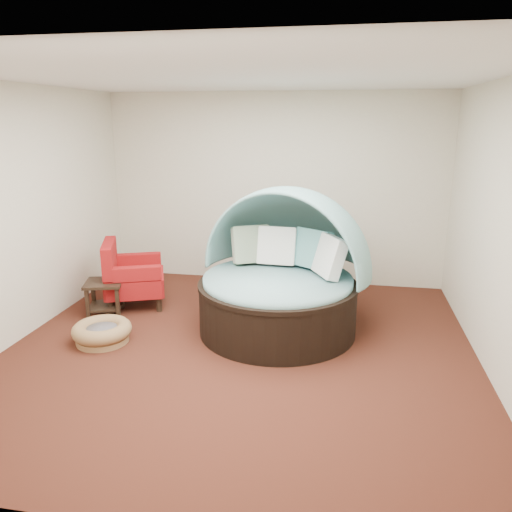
% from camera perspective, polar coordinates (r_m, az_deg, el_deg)
% --- Properties ---
extents(floor, '(5.00, 5.00, 0.00)m').
position_cam_1_polar(floor, '(5.50, -1.92, -10.67)').
color(floor, '#4D2316').
rests_on(floor, ground).
extents(wall_back, '(5.00, 0.00, 5.00)m').
position_cam_1_polar(wall_back, '(7.47, 2.09, 7.59)').
color(wall_back, beige).
rests_on(wall_back, floor).
extents(wall_front, '(5.00, 0.00, 5.00)m').
position_cam_1_polar(wall_front, '(2.75, -13.38, -6.73)').
color(wall_front, beige).
rests_on(wall_front, floor).
extents(wall_left, '(0.00, 5.00, 5.00)m').
position_cam_1_polar(wall_left, '(6.08, -25.80, 4.26)').
color(wall_left, beige).
rests_on(wall_left, floor).
extents(wall_right, '(0.00, 5.00, 5.00)m').
position_cam_1_polar(wall_right, '(5.13, 26.39, 2.37)').
color(wall_right, beige).
rests_on(wall_right, floor).
extents(ceiling, '(5.00, 5.00, 0.00)m').
position_cam_1_polar(ceiling, '(4.95, -2.22, 19.85)').
color(ceiling, white).
rests_on(ceiling, wall_back).
extents(canopy_daybed, '(2.35, 2.31, 1.68)m').
position_cam_1_polar(canopy_daybed, '(5.78, 2.99, -1.06)').
color(canopy_daybed, black).
rests_on(canopy_daybed, floor).
extents(pet_basket, '(0.76, 0.76, 0.23)m').
position_cam_1_polar(pet_basket, '(5.89, -17.18, -8.29)').
color(pet_basket, olive).
rests_on(pet_basket, floor).
extents(red_armchair, '(0.98, 0.98, 0.89)m').
position_cam_1_polar(red_armchair, '(6.81, -14.19, -2.23)').
color(red_armchair, black).
rests_on(red_armchair, floor).
extents(side_table, '(0.57, 0.57, 0.44)m').
position_cam_1_polar(side_table, '(6.62, -16.90, -4.08)').
color(side_table, black).
rests_on(side_table, floor).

